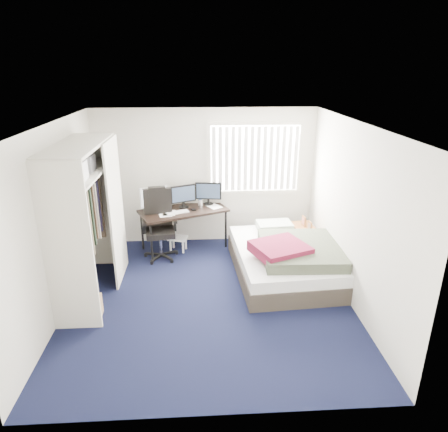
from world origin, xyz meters
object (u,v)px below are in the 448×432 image
desk (183,208)px  office_chair (160,231)px  nightstand (306,231)px  bed (287,258)px

desk → office_chair: 0.60m
desk → nightstand: desk is taller
office_chair → nightstand: size_ratio=1.62×
desk → bed: size_ratio=0.77×
desk → bed: (1.68, -1.12, -0.49)m
desk → nightstand: (2.17, -0.37, -0.35)m
bed → office_chair: bearing=158.8°
nightstand → bed: 0.91m
nightstand → bed: bed is taller
desk → office_chair: bearing=-142.6°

